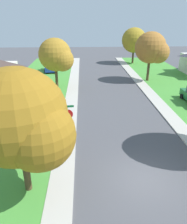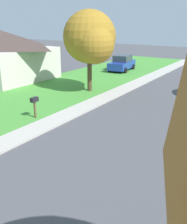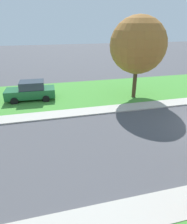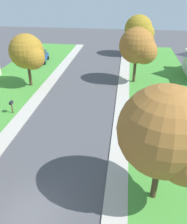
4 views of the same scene
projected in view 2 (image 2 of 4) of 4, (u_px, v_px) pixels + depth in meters
sidewalk_west at (64, 116)px, 16.17m from camera, size 1.40×56.00×0.10m
lawn_west at (10, 104)px, 18.58m from camera, size 8.00×56.00×0.08m
car_blue_driveway_right at (122, 63)px, 30.33m from camera, size 2.40×4.48×1.76m
tree_across_left at (91, 39)px, 20.29m from camera, size 4.31×4.01×6.28m
house_left_setback at (2, 54)px, 25.86m from camera, size 9.13×7.94×4.60m
mailbox at (34, 102)px, 15.53m from camera, size 0.25×0.48×1.31m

